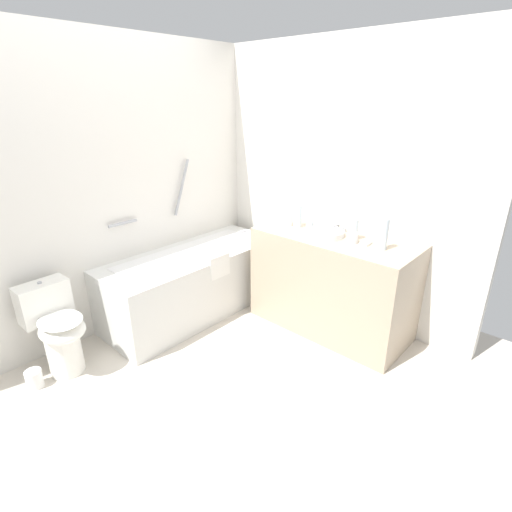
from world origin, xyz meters
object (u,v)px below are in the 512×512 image
bathtub (193,280)px  toilet (57,328)px  sink_basin (326,233)px  toilet_paper_roll (34,379)px  sink_faucet (338,227)px  drinking_glass_0 (289,220)px  soap_dish (366,243)px  water_bottle_0 (298,216)px  water_bottle_2 (384,234)px  drinking_glass_1 (353,238)px  water_bottle_1 (354,229)px  water_bottle_3 (310,217)px

bathtub → toilet: 1.21m
sink_basin → toilet_paper_roll: (-2.02, 1.03, -0.80)m
bathtub → sink_faucet: bearing=-53.7°
sink_basin → drinking_glass_0: bearing=88.0°
soap_dish → water_bottle_0: bearing=89.2°
toilet → bathtub: bearing=86.0°
water_bottle_2 → drinking_glass_1: (-0.02, 0.23, -0.08)m
water_bottle_1 → drinking_glass_0: water_bottle_1 is taller
water_bottle_1 → water_bottle_0: bearing=93.7°
bathtub → water_bottle_2: (0.59, -1.51, 0.65)m
water_bottle_3 → drinking_glass_1: (-0.05, -0.44, -0.07)m
toilet_paper_roll → water_bottle_2: bearing=-36.6°
toilet → water_bottle_2: water_bottle_2 is taller
sink_basin → toilet_paper_roll: 2.41m
water_bottle_1 → water_bottle_2: (-0.06, -0.27, 0.03)m
water_bottle_2 → sink_basin: bearing=91.6°
bathtub → sink_faucet: 1.39m
water_bottle_0 → water_bottle_3: 0.12m
water_bottle_1 → drinking_glass_1: (-0.08, -0.04, -0.05)m
water_bottle_1 → water_bottle_2: water_bottle_2 is taller
soap_dish → sink_faucet: bearing=66.7°
bathtub → drinking_glass_1: bathtub is taller
sink_basin → soap_dish: 0.34m
bathtub → drinking_glass_0: bearing=-46.8°
sink_faucet → water_bottle_3: 0.25m
water_bottle_2 → toilet: bearing=139.2°
water_bottle_0 → drinking_glass_0: (-0.02, 0.08, -0.05)m
sink_basin → water_bottle_3: 0.21m
water_bottle_3 → toilet_paper_roll: water_bottle_3 is taller
bathtub → water_bottle_2: size_ratio=6.59×
drinking_glass_0 → soap_dish: size_ratio=1.02×
bathtub → water_bottle_0: size_ratio=8.00×
sink_basin → sink_faucet: bearing=0.0°
bathtub → water_bottle_1: bearing=-62.2°
drinking_glass_0 → sink_faucet: bearing=-68.0°
water_bottle_3 → bathtub: bearing=126.9°
soap_dish → water_bottle_1: bearing=72.0°
water_bottle_3 → drinking_glass_1: bearing=-96.5°
soap_dish → bathtub: bearing=114.0°
water_bottle_1 → drinking_glass_0: (-0.06, 0.60, -0.04)m
water_bottle_3 → soap_dish: water_bottle_3 is taller
sink_basin → water_bottle_2: (0.01, -0.48, 0.10)m
water_bottle_2 → water_bottle_3: water_bottle_2 is taller
bathtub → soap_dish: 1.59m
bathtub → sink_basin: size_ratio=5.83×
bathtub → water_bottle_0: bearing=-49.1°
drinking_glass_1 → soap_dish: bearing=-69.2°
water_bottle_2 → drinking_glass_1: bearing=94.7°
water_bottle_3 → drinking_glass_1: water_bottle_3 is taller
water_bottle_3 → toilet_paper_roll: bearing=157.9°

